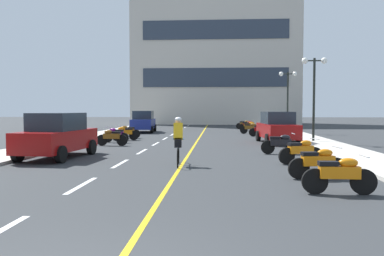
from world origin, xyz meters
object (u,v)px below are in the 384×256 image
at_px(motorcycle_5, 112,137).
at_px(motorcycle_13, 245,124).
at_px(motorcycle_8, 127,131).
at_px(motorcycle_2, 318,162).
at_px(street_lamp_mid, 314,80).
at_px(motorcycle_12, 248,125).
at_px(parked_car_far, 143,122).
at_px(motorcycle_4, 281,143).
at_px(motorcycle_6, 116,135).
at_px(motorcycle_11, 249,126).
at_px(cyclist_rider, 178,140).
at_px(motorcycle_9, 261,130).
at_px(motorcycle_3, 301,151).
at_px(parked_car_mid, 277,127).
at_px(motorcycle_7, 125,133).
at_px(parked_car_near, 57,135).
at_px(motorcycle_1, 340,174).
at_px(motorcycle_10, 251,128).
at_px(street_lamp_far, 288,88).

relative_size(motorcycle_5, motorcycle_13, 1.01).
bearing_deg(motorcycle_8, motorcycle_2, -58.46).
xyz_separation_m(street_lamp_mid, motorcycle_5, (-11.28, -2.57, -3.21)).
distance_m(motorcycle_12, motorcycle_13, 2.06).
height_order(parked_car_far, motorcycle_4, parked_car_far).
xyz_separation_m(motorcycle_4, motorcycle_5, (-8.45, 3.35, 0.00)).
xyz_separation_m(motorcycle_6, motorcycle_11, (8.77, 12.06, 0.00)).
bearing_deg(cyclist_rider, motorcycle_9, 73.01).
bearing_deg(motorcycle_3, motorcycle_13, 90.82).
relative_size(street_lamp_mid, cyclist_rider, 2.73).
bearing_deg(parked_car_mid, motorcycle_4, -97.10).
xyz_separation_m(motorcycle_9, motorcycle_12, (-0.32, 7.94, 0.00)).
distance_m(motorcycle_2, motorcycle_7, 15.57).
xyz_separation_m(motorcycle_6, motorcycle_12, (8.77, 13.76, 0.00)).
xyz_separation_m(parked_car_near, parked_car_far, (0.16, 17.24, 0.00)).
bearing_deg(cyclist_rider, motorcycle_1, -46.30).
height_order(motorcycle_7, motorcycle_9, same).
xyz_separation_m(motorcycle_9, motorcycle_10, (-0.49, 2.74, 0.00)).
distance_m(motorcycle_6, motorcycle_9, 10.79).
bearing_deg(motorcycle_4, motorcycle_11, 89.90).
xyz_separation_m(motorcycle_1, motorcycle_3, (0.18, 5.02, 0.00)).
height_order(motorcycle_7, motorcycle_10, same).
height_order(parked_car_mid, motorcycle_12, parked_car_mid).
bearing_deg(motorcycle_10, motorcycle_6, -135.14).
distance_m(motorcycle_2, motorcycle_5, 12.68).
bearing_deg(motorcycle_13, street_lamp_far, -62.48).
bearing_deg(motorcycle_4, motorcycle_3, -85.51).
height_order(parked_car_far, motorcycle_7, parked_car_far).
bearing_deg(motorcycle_3, motorcycle_11, 90.58).
xyz_separation_m(motorcycle_6, motorcycle_8, (-0.06, 3.20, 0.00)).
height_order(street_lamp_mid, parked_car_near, street_lamp_mid).
height_order(parked_car_far, motorcycle_2, parked_car_far).
bearing_deg(motorcycle_13, motorcycle_9, -87.38).
height_order(motorcycle_9, motorcycle_11, same).
relative_size(motorcycle_8, motorcycle_10, 1.00).
bearing_deg(parked_car_mid, cyclist_rider, -117.64).
relative_size(street_lamp_mid, motorcycle_13, 2.86).
bearing_deg(motorcycle_4, motorcycle_5, 158.39).
bearing_deg(motorcycle_6, parked_car_mid, 2.17).
height_order(motorcycle_9, motorcycle_10, same).
xyz_separation_m(parked_car_far, motorcycle_4, (9.04, -15.30, -0.44)).
xyz_separation_m(parked_car_mid, motorcycle_9, (-0.34, 5.46, -0.44)).
bearing_deg(motorcycle_4, street_lamp_far, 78.94).
bearing_deg(motorcycle_8, motorcycle_9, 15.99).
bearing_deg(cyclist_rider, parked_car_far, 104.49).
xyz_separation_m(motorcycle_1, motorcycle_7, (-8.66, 14.93, 0.00)).
bearing_deg(parked_car_near, motorcycle_3, -6.50).
bearing_deg(motorcycle_11, parked_car_far, -167.63).
height_order(motorcycle_5, motorcycle_9, same).
bearing_deg(motorcycle_2, motorcycle_7, 123.89).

